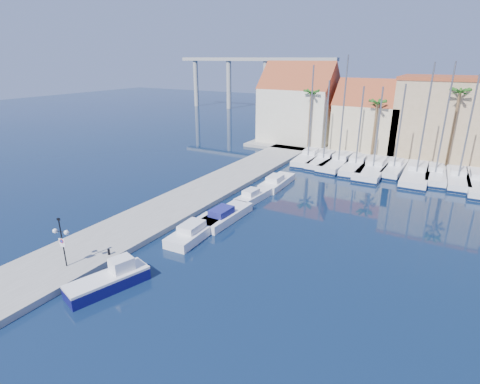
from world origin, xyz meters
name	(u,v)px	position (x,y,z in m)	size (l,w,h in m)	color
ground	(165,296)	(0.00, 0.00, 0.00)	(260.00, 260.00, 0.00)	black
quay_west	(184,201)	(-9.00, 13.50, 0.25)	(6.00, 77.00, 0.50)	gray
shore_north	(419,154)	(10.00, 48.00, 0.25)	(54.00, 16.00, 0.50)	gray
lamp_post	(61,235)	(-7.94, -1.28, 2.95)	(1.24, 0.57, 3.73)	black
bollard	(109,252)	(-6.60, 1.38, 0.74)	(0.19, 0.19, 0.47)	black
fishing_boat	(110,280)	(-3.73, -1.07, 0.62)	(3.25, 5.64, 1.87)	#0F0D50
motorboat_west_0	(196,230)	(-3.48, 8.05, 0.51)	(2.45, 6.70, 1.40)	white
motorboat_west_1	(225,215)	(-3.06, 12.09, 0.51)	(2.26, 6.70, 1.40)	white
motorboat_west_2	(253,196)	(-3.18, 17.90, 0.51)	(1.99, 5.26, 1.40)	white
motorboat_west_3	(277,182)	(-3.09, 23.71, 0.51)	(2.27, 6.58, 1.40)	white
sailboat_0	(309,157)	(-3.79, 36.50, 0.60)	(3.50, 10.23, 13.56)	white
sailboat_1	(325,160)	(-1.32, 36.18, 0.58)	(2.65, 9.84, 11.64)	white
sailboat_2	(340,162)	(0.93, 36.25, 0.60)	(3.70, 11.11, 14.85)	white
sailboat_3	(356,165)	(3.31, 35.82, 0.56)	(3.55, 10.77, 11.07)	white
sailboat_4	(374,168)	(5.75, 35.49, 0.55)	(3.13, 11.83, 11.14)	white
sailboat_5	(395,168)	(8.15, 36.62, 0.60)	(2.51, 8.57, 11.47)	white
sailboat_6	(417,173)	(10.99, 35.60, 0.58)	(3.26, 11.59, 14.04)	white
sailboat_7	(435,174)	(13.02, 36.32, 0.63)	(3.12, 9.19, 14.14)	white
sailboat_8	(458,178)	(15.57, 35.90, 0.60)	(3.02, 9.34, 12.78)	white
sailboat_9	(480,182)	(17.90, 35.49, 0.57)	(3.69, 11.76, 12.91)	white
building_0	(299,106)	(-10.00, 47.00, 6.52)	(12.30, 9.00, 13.50)	beige
building_1	(369,119)	(2.00, 47.00, 5.30)	(10.30, 8.00, 11.00)	beige
building_2	(448,117)	(13.00, 48.00, 6.26)	(14.20, 10.20, 11.50)	tan
palm_0	(311,94)	(-6.00, 42.00, 9.08)	(2.60, 2.60, 10.15)	brown
palm_1	(378,105)	(4.00, 42.00, 8.14)	(2.60, 2.60, 9.15)	brown
palm_2	(460,94)	(14.00, 42.00, 10.02)	(2.60, 2.60, 11.15)	brown
viaduct	(250,73)	(-39.07, 82.00, 10.25)	(48.00, 2.20, 14.45)	#9E9E99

